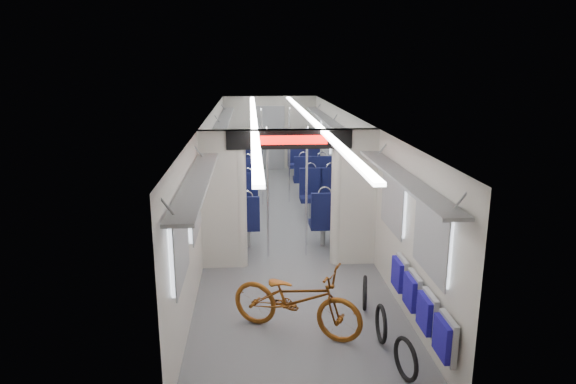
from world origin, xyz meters
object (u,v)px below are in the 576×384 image
object	(u,v)px
stanchion_near_right	(306,193)
bike_hoop_c	(365,294)
bike_hoop_b	(381,326)
seat_bay_near_right	(328,202)
stanchion_near_left	(268,193)
bicycle	(296,299)
stanchion_far_right	(289,156)
seat_bay_far_left	(239,168)
seat_bay_near_left	(236,206)
seat_bay_far_right	(308,166)
flip_bench	(419,302)
stanchion_far_left	(262,158)
bike_hoop_a	(406,361)

from	to	relation	value
stanchion_near_right	bike_hoop_c	bearing A→B (deg)	-74.21
bike_hoop_b	seat_bay_near_right	distance (m)	4.42
stanchion_near_left	stanchion_near_right	bearing A→B (deg)	0.91
bicycle	stanchion_near_left	bearing A→B (deg)	32.96
seat_bay_near_right	bike_hoop_c	bearing A→B (deg)	-90.14
seat_bay_near_right	stanchion_far_right	size ratio (longest dim) A/B	1.01
bike_hoop_c	seat_bay_far_left	distance (m)	7.51
stanchion_near_left	seat_bay_far_left	bearing A→B (deg)	96.57
seat_bay_near_left	stanchion_near_left	distance (m)	1.63
stanchion_near_left	stanchion_far_right	distance (m)	3.64
seat_bay_near_left	seat_bay_far_right	size ratio (longest dim) A/B	0.94
stanchion_near_right	seat_bay_far_right	bearing A→B (deg)	83.33
seat_bay_far_right	stanchion_near_right	bearing A→B (deg)	-96.67
flip_bench	stanchion_far_left	bearing A→B (deg)	104.81
flip_bench	seat_bay_near_left	bearing A→B (deg)	117.13
seat_bay_near_left	stanchion_far_left	world-z (taller)	stanchion_far_left
bicycle	bike_hoop_b	size ratio (longest dim) A/B	3.57
bike_hoop_c	stanchion_far_left	world-z (taller)	stanchion_far_left
stanchion_far_right	seat_bay_far_right	bearing A→B (deg)	68.25
flip_bench	bike_hoop_c	bearing A→B (deg)	113.39
flip_bench	seat_bay_far_left	bearing A→B (deg)	105.49
seat_bay_near_right	stanchion_far_left	world-z (taller)	stanchion_far_left
flip_bench	seat_bay_far_right	world-z (taller)	seat_bay_far_right
bike_hoop_c	seat_bay_far_right	world-z (taller)	seat_bay_far_right
seat_bay_near_right	stanchion_far_left	bearing A→B (deg)	123.58
seat_bay_near_left	seat_bay_near_right	distance (m)	1.87
flip_bench	stanchion_far_right	bearing A→B (deg)	98.96
seat_bay_near_left	stanchion_far_right	xyz separation A→B (m)	(1.24, 2.19, 0.60)
bike_hoop_b	seat_bay_near_right	bearing A→B (deg)	90.03
seat_bay_far_right	stanchion_near_right	size ratio (longest dim) A/B	0.98
seat_bay_far_left	stanchion_near_right	bearing A→B (deg)	-76.23
bicycle	seat_bay_near_left	distance (m)	4.12
stanchion_far_right	seat_bay_near_left	bearing A→B (deg)	-119.43
seat_bay_near_right	stanchion_far_right	distance (m)	2.30
bike_hoop_a	seat_bay_far_right	bearing A→B (deg)	90.49
stanchion_far_right	bike_hoop_c	bearing A→B (deg)	-83.73
seat_bay_near_right	bike_hoop_b	bearing A→B (deg)	-89.97
bicycle	stanchion_near_right	bearing A→B (deg)	18.53
stanchion_near_left	stanchion_near_right	distance (m)	0.67
bike_hoop_a	stanchion_far_right	xyz separation A→B (m)	(-0.71, 7.31, 0.93)
seat_bay_far_left	seat_bay_far_right	bearing A→B (deg)	-0.38
seat_bay_near_right	stanchion_near_left	xyz separation A→B (m)	(-1.27, -1.45, 0.57)
seat_bay_far_left	stanchion_near_right	distance (m)	5.36
bicycle	stanchion_far_left	xyz separation A→B (m)	(-0.28, 6.03, 0.69)
bike_hoop_b	stanchion_far_left	size ratio (longest dim) A/B	0.21
bike_hoop_c	seat_bay_far_right	bearing A→B (deg)	89.93
bike_hoop_c	bicycle	bearing A→B (deg)	-151.21
bicycle	bike_hoop_a	bearing A→B (deg)	-107.65
seat_bay_near_right	seat_bay_far_left	world-z (taller)	seat_bay_near_right
stanchion_near_left	seat_bay_near_right	bearing A→B (deg)	48.63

